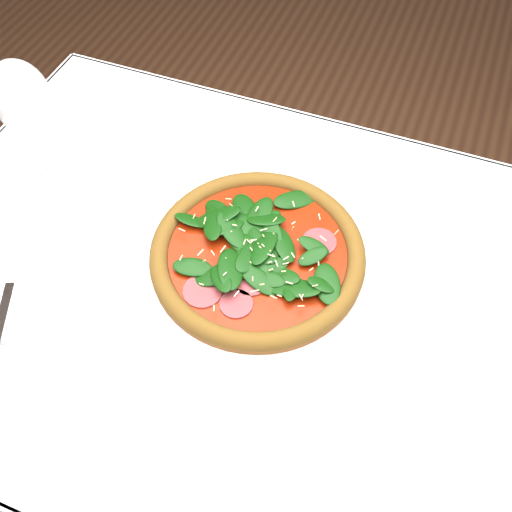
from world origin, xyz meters
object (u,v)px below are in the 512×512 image
at_px(plate, 257,260).
at_px(pizza, 258,252).
at_px(napkin, 4,320).
at_px(wine_glass, 21,99).

bearing_deg(plate, pizza, 90.00).
bearing_deg(napkin, wine_glass, 110.43).
height_order(plate, pizza, pizza).
bearing_deg(wine_glass, napkin, -69.57).
height_order(wine_glass, napkin, wine_glass).
height_order(pizza, napkin, pizza).
height_order(pizza, wine_glass, wine_glass).
xyz_separation_m(pizza, wine_glass, (-0.41, 0.05, 0.13)).
xyz_separation_m(plate, wine_glass, (-0.41, 0.05, 0.15)).
bearing_deg(wine_glass, plate, -7.13).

